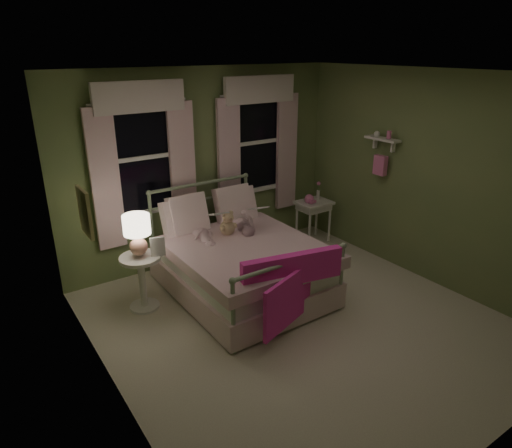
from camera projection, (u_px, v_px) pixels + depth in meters
room_shell at (304, 211)px, 4.53m from camera, size 4.20×4.20×4.20m
bed at (240, 263)px, 5.51m from camera, size 1.58×2.04×1.18m
pink_throw at (294, 280)px, 4.64m from camera, size 1.10×0.43×0.71m
child_left at (201, 214)px, 5.48m from camera, size 0.30×0.23×0.75m
child_right at (240, 204)px, 5.77m from camera, size 0.46×0.41×0.79m
book_left at (211, 219)px, 5.28m from camera, size 0.22×0.16×0.26m
book_right at (251, 213)px, 5.59m from camera, size 0.22×0.16×0.26m
teddy_bear at (228, 225)px, 5.56m from camera, size 0.23×0.19×0.32m
nightstand_left at (142, 275)px, 5.14m from camera, size 0.46×0.46×0.65m
table_lamp at (137, 231)px, 4.94m from camera, size 0.30×0.30×0.47m
book_nightstand at (151, 256)px, 5.04m from camera, size 0.23×0.27×0.02m
nightstand_right at (314, 208)px, 6.88m from camera, size 0.50×0.40×0.64m
pink_toy at (309, 199)px, 6.76m from camera, size 0.14×0.19×0.14m
bud_vase at (318, 190)px, 6.89m from camera, size 0.06×0.06×0.28m
window_left at (143, 152)px, 5.53m from camera, size 1.34×0.13×1.96m
window_right at (259, 138)px, 6.42m from camera, size 1.34×0.13×1.96m
wall_shelf at (381, 152)px, 5.99m from camera, size 0.15×0.50×0.60m
framed_picture at (85, 213)px, 3.90m from camera, size 0.03×0.32×0.42m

